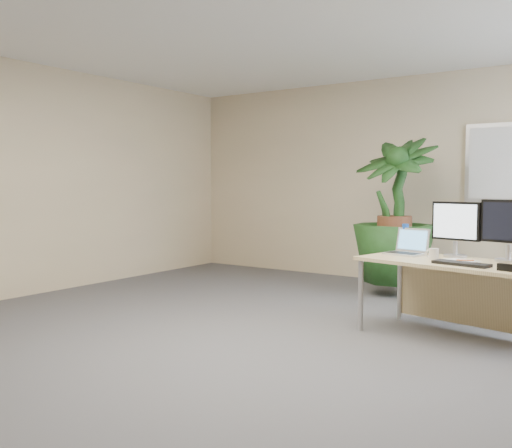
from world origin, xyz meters
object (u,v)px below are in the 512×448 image
Objects in this scene: monitor_left at (456,225)px; monitor_right at (509,226)px; floor_plant at (394,231)px; desk at (471,278)px; laptop at (408,248)px.

monitor_left is 0.45m from monitor_right.
floor_plant is at bearing 129.09° from monitor_left.
desk is 0.65m from laptop.
desk is 4.86× the size of laptop.
monitor_left is 0.95× the size of monitor_right.
desk is 1.22× the size of floor_plant.
monitor_right is at bearing -1.48° from laptop.
desk is at bearing -152.21° from monitor_right.
desk is 0.52m from monitor_right.
monitor_right reaches higher than monitor_left.
floor_plant reaches higher than monitor_right.
floor_plant is 1.68m from monitor_left.
monitor_left is at bearing 132.17° from desk.
monitor_left reaches higher than desk.
floor_plant reaches higher than desk.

